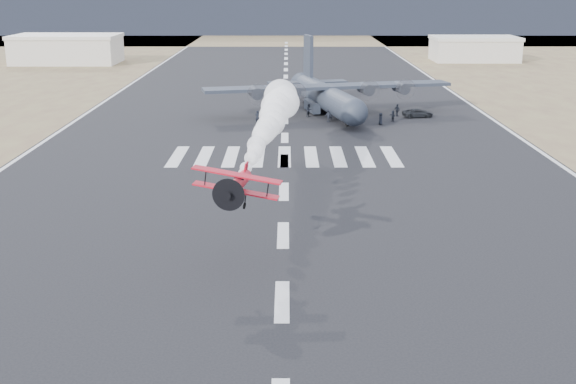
{
  "coord_description": "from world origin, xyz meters",
  "views": [
    {
      "loc": [
        0.33,
        -28.61,
        18.92
      ],
      "look_at": [
        0.37,
        22.21,
        4.0
      ],
      "focal_mm": 45.0,
      "sensor_mm": 36.0,
      "label": 1
    }
  ],
  "objects_px": {
    "crew_b": "(309,110)",
    "transport_aircraft": "(325,94)",
    "crew_a": "(330,115)",
    "crew_h": "(265,117)",
    "crew_g": "(257,117)",
    "support_vehicle": "(418,113)",
    "aerobatic_biplane": "(237,184)",
    "hangar_left": "(67,49)",
    "crew_d": "(397,110)",
    "crew_e": "(380,119)",
    "crew_c": "(329,115)",
    "hangar_right": "(474,48)",
    "crew_f": "(393,116)"
  },
  "relations": [
    {
      "from": "crew_h",
      "to": "crew_g",
      "type": "bearing_deg",
      "value": -53.92
    },
    {
      "from": "aerobatic_biplane",
      "to": "crew_a",
      "type": "distance_m",
      "value": 54.46
    },
    {
      "from": "hangar_right",
      "to": "crew_f",
      "type": "xyz_separation_m",
      "value": [
        -30.96,
        -79.2,
        -2.23
      ]
    },
    {
      "from": "support_vehicle",
      "to": "crew_c",
      "type": "distance_m",
      "value": 13.58
    },
    {
      "from": "aerobatic_biplane",
      "to": "crew_a",
      "type": "relative_size",
      "value": 3.87
    },
    {
      "from": "aerobatic_biplane",
      "to": "crew_c",
      "type": "relative_size",
      "value": 3.26
    },
    {
      "from": "crew_a",
      "to": "crew_d",
      "type": "bearing_deg",
      "value": -144.83
    },
    {
      "from": "support_vehicle",
      "to": "hangar_left",
      "type": "bearing_deg",
      "value": 35.74
    },
    {
      "from": "aerobatic_biplane",
      "to": "crew_e",
      "type": "distance_m",
      "value": 53.05
    },
    {
      "from": "crew_b",
      "to": "crew_f",
      "type": "distance_m",
      "value": 12.12
    },
    {
      "from": "hangar_left",
      "to": "crew_b",
      "type": "distance_m",
      "value": 89.8
    },
    {
      "from": "crew_e",
      "to": "crew_h",
      "type": "height_order",
      "value": "crew_h"
    },
    {
      "from": "aerobatic_biplane",
      "to": "crew_d",
      "type": "xyz_separation_m",
      "value": [
        19.34,
        56.73,
        -4.82
      ]
    },
    {
      "from": "support_vehicle",
      "to": "crew_f",
      "type": "height_order",
      "value": "crew_f"
    },
    {
      "from": "hangar_left",
      "to": "crew_a",
      "type": "xyz_separation_m",
      "value": [
        58.36,
        -73.38,
        -2.62
      ]
    },
    {
      "from": "hangar_left",
      "to": "crew_a",
      "type": "bearing_deg",
      "value": -51.51
    },
    {
      "from": "support_vehicle",
      "to": "crew_e",
      "type": "relative_size",
      "value": 2.66
    },
    {
      "from": "hangar_right",
      "to": "hangar_left",
      "type": "bearing_deg",
      "value": -177.08
    },
    {
      "from": "crew_a",
      "to": "crew_f",
      "type": "xyz_separation_m",
      "value": [
        8.68,
        -0.81,
        -0.01
      ]
    },
    {
      "from": "support_vehicle",
      "to": "crew_d",
      "type": "relative_size",
      "value": 2.45
    },
    {
      "from": "crew_d",
      "to": "transport_aircraft",
      "type": "bearing_deg",
      "value": 39.69
    },
    {
      "from": "crew_d",
      "to": "crew_g",
      "type": "height_order",
      "value": "crew_g"
    },
    {
      "from": "hangar_right",
      "to": "crew_a",
      "type": "height_order",
      "value": "hangar_right"
    },
    {
      "from": "aerobatic_biplane",
      "to": "crew_c",
      "type": "distance_m",
      "value": 53.26
    },
    {
      "from": "transport_aircraft",
      "to": "crew_b",
      "type": "xyz_separation_m",
      "value": [
        -2.5,
        -3.61,
        -1.8
      ]
    },
    {
      "from": "support_vehicle",
      "to": "crew_h",
      "type": "bearing_deg",
      "value": 93.13
    },
    {
      "from": "crew_f",
      "to": "crew_h",
      "type": "distance_m",
      "value": 17.82
    },
    {
      "from": "crew_c",
      "to": "hangar_left",
      "type": "bearing_deg",
      "value": -20.97
    },
    {
      "from": "crew_a",
      "to": "support_vehicle",
      "type": "bearing_deg",
      "value": -152.05
    },
    {
      "from": "crew_e",
      "to": "crew_g",
      "type": "distance_m",
      "value": 16.86
    },
    {
      "from": "crew_f",
      "to": "crew_h",
      "type": "height_order",
      "value": "crew_h"
    },
    {
      "from": "hangar_left",
      "to": "aerobatic_biplane",
      "type": "relative_size",
      "value": 4.01
    },
    {
      "from": "transport_aircraft",
      "to": "hangar_left",
      "type": "bearing_deg",
      "value": 117.81
    },
    {
      "from": "crew_b",
      "to": "crew_e",
      "type": "distance_m",
      "value": 11.25
    },
    {
      "from": "crew_b",
      "to": "crew_f",
      "type": "bearing_deg",
      "value": -62.4
    },
    {
      "from": "support_vehicle",
      "to": "crew_h",
      "type": "height_order",
      "value": "crew_h"
    },
    {
      "from": "hangar_right",
      "to": "support_vehicle",
      "type": "height_order",
      "value": "hangar_right"
    },
    {
      "from": "crew_b",
      "to": "crew_g",
      "type": "bearing_deg",
      "value": 169.45
    },
    {
      "from": "aerobatic_biplane",
      "to": "crew_b",
      "type": "relative_size",
      "value": 3.24
    },
    {
      "from": "crew_a",
      "to": "crew_g",
      "type": "distance_m",
      "value": 10.39
    },
    {
      "from": "aerobatic_biplane",
      "to": "crew_g",
      "type": "bearing_deg",
      "value": 95.44
    },
    {
      "from": "crew_g",
      "to": "crew_h",
      "type": "xyz_separation_m",
      "value": [
        1.07,
        -0.11,
        -0.01
      ]
    },
    {
      "from": "crew_b",
      "to": "transport_aircraft",
      "type": "bearing_deg",
      "value": 10.22
    },
    {
      "from": "hangar_left",
      "to": "transport_aircraft",
      "type": "bearing_deg",
      "value": -49.12
    },
    {
      "from": "hangar_left",
      "to": "crew_d",
      "type": "distance_m",
      "value": 97.86
    },
    {
      "from": "crew_c",
      "to": "crew_a",
      "type": "bearing_deg",
      "value": -71.58
    },
    {
      "from": "aerobatic_biplane",
      "to": "support_vehicle",
      "type": "bearing_deg",
      "value": 72.97
    },
    {
      "from": "hangar_right",
      "to": "crew_g",
      "type": "height_order",
      "value": "hangar_right"
    },
    {
      "from": "crew_b",
      "to": "crew_d",
      "type": "relative_size",
      "value": 1.06
    },
    {
      "from": "crew_a",
      "to": "crew_h",
      "type": "relative_size",
      "value": 0.9
    }
  ]
}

